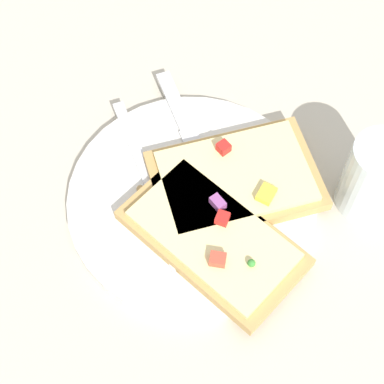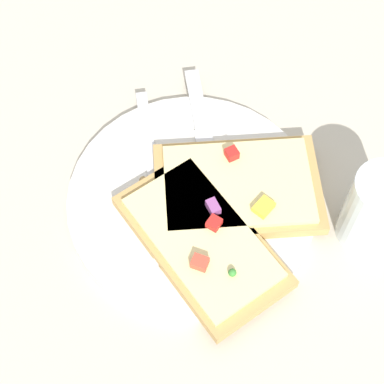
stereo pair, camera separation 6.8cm
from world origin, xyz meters
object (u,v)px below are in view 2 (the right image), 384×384
at_px(knife, 204,137).
at_px(pizza_slice_corner, 238,187).
at_px(fork, 155,185).
at_px(drinking_glass, 375,210).
at_px(plate, 192,199).
at_px(pizza_slice_main, 202,240).

bearing_deg(knife, pizza_slice_corner, 18.57).
bearing_deg(fork, drinking_glass, 68.73).
bearing_deg(plate, pizza_slice_main, 119.40).
bearing_deg(pizza_slice_main, pizza_slice_corner, 112.47).
bearing_deg(drinking_glass, pizza_slice_main, 25.98).
distance_m(fork, drinking_glass, 0.23).
height_order(fork, drinking_glass, drinking_glass).
distance_m(knife, pizza_slice_main, 0.13).
bearing_deg(pizza_slice_corner, drinking_glass, 158.85).
bearing_deg(pizza_slice_main, knife, 143.25).
relative_size(knife, pizza_slice_main, 0.99).
distance_m(plate, drinking_glass, 0.19).
height_order(plate, pizza_slice_corner, pizza_slice_corner).
bearing_deg(pizza_slice_corner, pizza_slice_main, 53.80).
bearing_deg(knife, fork, -48.81).
relative_size(plate, fork, 1.30).
bearing_deg(fork, knife, 130.66).
bearing_deg(plate, drinking_glass, -171.81).
bearing_deg(knife, pizza_slice_main, -9.84).
distance_m(plate, fork, 0.04).
relative_size(pizza_slice_main, drinking_glass, 2.18).
bearing_deg(pizza_slice_main, plate, 154.90).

